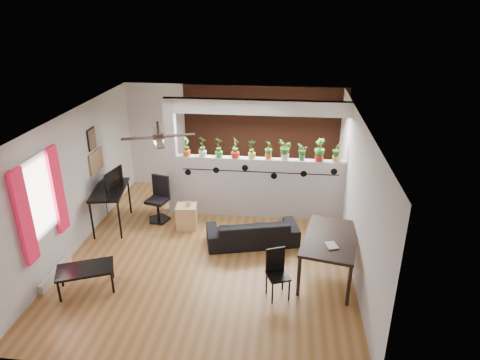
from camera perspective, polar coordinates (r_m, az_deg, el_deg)
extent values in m
cube|color=brown|center=(8.43, -3.72, -9.45)|extent=(6.30, 7.10, 0.10)
cube|color=#B7B7BA|center=(10.58, -1.09, 5.66)|extent=(6.30, 0.04, 2.90)
cube|color=#B7B7BA|center=(5.26, -9.95, -14.69)|extent=(6.30, 0.04, 2.90)
cube|color=#B7B7BA|center=(8.63, -21.36, -0.19)|extent=(0.04, 7.10, 2.90)
cube|color=#B7B7BA|center=(7.78, 15.39, -1.93)|extent=(0.04, 7.10, 2.90)
cube|color=white|center=(7.33, -4.27, 8.58)|extent=(6.30, 7.10, 0.10)
cube|color=#BCBCC1|center=(9.31, 2.61, -1.01)|extent=(3.60, 0.18, 1.35)
cube|color=silver|center=(8.73, 2.82, 9.66)|extent=(3.60, 0.18, 0.30)
cube|color=#BCBCC1|center=(9.38, -9.06, 3.02)|extent=(0.22, 0.20, 2.60)
cube|color=#97472C|center=(10.46, 3.24, 5.42)|extent=(3.90, 0.05, 2.60)
cube|color=black|center=(9.06, 2.61, 1.08)|extent=(3.31, 0.01, 0.02)
cylinder|color=black|center=(9.31, -6.96, 1.02)|extent=(0.14, 0.01, 0.14)
cylinder|color=black|center=(9.16, -3.20, 1.32)|extent=(0.14, 0.01, 0.14)
cylinder|color=black|center=(9.06, 0.66, 1.63)|extent=(0.14, 0.01, 0.14)
cylinder|color=black|center=(9.08, 4.55, 0.52)|extent=(0.14, 0.01, 0.14)
cylinder|color=black|center=(9.06, 8.49, 0.81)|extent=(0.14, 0.01, 0.14)
cylinder|color=black|center=(9.08, 12.43, 1.10)|extent=(0.14, 0.01, 0.14)
cube|color=white|center=(7.57, -25.37, -2.06)|extent=(0.02, 0.95, 1.25)
cube|color=silver|center=(7.57, -25.28, -2.07)|extent=(0.04, 1.05, 1.35)
cube|color=red|center=(7.21, -26.82, -4.48)|extent=(0.06, 0.30, 1.55)
cube|color=red|center=(7.97, -23.14, -1.22)|extent=(0.06, 0.30, 1.55)
cube|color=silver|center=(8.23, -23.34, -11.31)|extent=(0.08, 1.00, 0.18)
cube|color=#9D714B|center=(9.38, -18.62, 2.38)|extent=(0.03, 0.60, 0.45)
cube|color=#8C7259|center=(9.18, -19.14, 5.18)|extent=(0.03, 0.30, 0.40)
cube|color=black|center=(9.18, -19.17, 5.18)|extent=(0.02, 0.34, 0.44)
cylinder|color=black|center=(7.28, -10.91, 6.89)|extent=(0.04, 0.04, 0.20)
cylinder|color=black|center=(7.33, -10.82, 5.77)|extent=(0.18, 0.18, 0.10)
sphere|color=white|center=(7.35, -10.77, 5.10)|extent=(0.17, 0.17, 0.17)
cube|color=black|center=(7.35, -8.16, 5.93)|extent=(0.55, 0.29, 0.01)
cube|color=black|center=(7.65, -10.98, 6.44)|extent=(0.29, 0.55, 0.01)
cube|color=black|center=(7.32, -13.48, 5.45)|extent=(0.55, 0.29, 0.01)
cube|color=black|center=(7.01, -10.64, 4.88)|extent=(0.29, 0.55, 0.01)
cylinder|color=#D15E18|center=(9.26, -7.13, 3.60)|extent=(0.16, 0.16, 0.12)
imported|color=#1F5718|center=(9.19, -7.19, 4.83)|extent=(0.19, 0.23, 0.34)
cylinder|color=white|center=(9.19, -4.99, 3.53)|extent=(0.16, 0.16, 0.12)
imported|color=#1F5718|center=(9.12, -5.04, 4.80)|extent=(0.29, 0.27, 0.35)
cylinder|color=green|center=(9.13, -2.82, 3.45)|extent=(0.16, 0.16, 0.12)
imported|color=#1F5718|center=(9.06, -2.85, 4.70)|extent=(0.28, 0.26, 0.34)
cylinder|color=red|center=(9.08, -0.63, 3.37)|extent=(0.17, 0.17, 0.12)
imported|color=#1F5718|center=(9.00, -0.64, 4.73)|extent=(0.26, 0.30, 0.37)
cylinder|color=#CAC947|center=(9.05, 1.58, 3.29)|extent=(0.15, 0.15, 0.12)
imported|color=#1F5718|center=(8.98, 1.59, 4.48)|extent=(0.23, 0.19, 0.32)
cylinder|color=orange|center=(9.02, 3.80, 3.20)|extent=(0.13, 0.13, 0.12)
imported|color=#1F5718|center=(8.96, 3.83, 4.30)|extent=(0.23, 0.24, 0.29)
cylinder|color=white|center=(9.02, 6.03, 3.10)|extent=(0.16, 0.16, 0.12)
imported|color=#1F5718|center=(8.95, 6.09, 4.38)|extent=(0.25, 0.28, 0.35)
cylinder|color=green|center=(9.02, 8.27, 3.00)|extent=(0.12, 0.12, 0.12)
imported|color=#1F5718|center=(8.97, 8.33, 4.01)|extent=(0.16, 0.19, 0.26)
cylinder|color=red|center=(9.04, 10.49, 2.89)|extent=(0.18, 0.18, 0.12)
imported|color=#1F5718|center=(8.97, 10.60, 4.27)|extent=(0.32, 0.32, 0.38)
cylinder|color=gold|center=(9.08, 12.70, 2.78)|extent=(0.16, 0.16, 0.12)
imported|color=#1F5718|center=(9.01, 12.82, 4.05)|extent=(0.29, 0.29, 0.35)
imported|color=black|center=(8.47, 1.66, -6.89)|extent=(1.81, 1.07, 0.50)
cube|color=tan|center=(9.07, -7.11, -4.85)|extent=(0.46, 0.42, 0.51)
imported|color=gray|center=(8.92, -6.89, -3.16)|extent=(0.14, 0.14, 0.09)
cube|color=black|center=(9.22, -17.03, -1.25)|extent=(0.82, 1.27, 0.05)
cylinder|color=black|center=(8.99, -19.13, -5.23)|extent=(0.04, 0.04, 0.81)
cylinder|color=black|center=(8.86, -15.75, -5.22)|extent=(0.04, 0.04, 0.81)
cylinder|color=black|center=(9.94, -17.59, -2.21)|extent=(0.04, 0.04, 0.81)
cylinder|color=black|center=(9.82, -14.53, -2.16)|extent=(0.04, 0.04, 0.81)
imported|color=black|center=(9.29, -16.77, -0.17)|extent=(0.37, 0.12, 0.20)
cylinder|color=black|center=(9.51, -10.76, -5.14)|extent=(0.51, 0.51, 0.04)
cylinder|color=black|center=(9.41, -10.86, -3.99)|extent=(0.06, 0.06, 0.43)
cube|color=black|center=(9.31, -10.97, -2.69)|extent=(0.50, 0.50, 0.07)
cube|color=black|center=(9.34, -10.51, -0.71)|extent=(0.40, 0.15, 0.47)
cube|color=black|center=(7.41, 12.03, -7.65)|extent=(1.14, 1.58, 0.05)
cylinder|color=black|center=(7.10, 7.85, -12.62)|extent=(0.06, 0.06, 0.73)
cylinder|color=black|center=(7.05, 14.32, -13.53)|extent=(0.06, 0.06, 0.73)
cylinder|color=black|center=(8.23, 9.66, -7.29)|extent=(0.06, 0.06, 0.73)
cylinder|color=black|center=(8.18, 15.16, -8.02)|extent=(0.06, 0.06, 0.73)
imported|color=gray|center=(7.13, 11.44, -8.61)|extent=(0.23, 0.27, 0.02)
cube|color=black|center=(7.02, 5.10, -12.64)|extent=(0.44, 0.44, 0.03)
cube|color=black|center=(7.00, 4.72, -10.48)|extent=(0.31, 0.15, 0.43)
cube|color=black|center=(6.99, 4.33, -14.82)|extent=(0.03, 0.03, 0.40)
cube|color=black|center=(7.07, 6.56, -14.38)|extent=(0.03, 0.03, 0.40)
cube|color=black|center=(7.08, 3.59, -12.14)|extent=(0.03, 0.03, 0.82)
cube|color=black|center=(7.16, 5.78, -11.75)|extent=(0.03, 0.03, 0.82)
cube|color=black|center=(7.58, -19.97, -11.12)|extent=(1.02, 0.81, 0.04)
cylinder|color=black|center=(7.58, -22.97, -13.59)|extent=(0.04, 0.04, 0.38)
cylinder|color=black|center=(7.49, -16.62, -13.03)|extent=(0.04, 0.04, 0.38)
cylinder|color=black|center=(7.92, -22.71, -11.81)|extent=(0.04, 0.04, 0.38)
cylinder|color=black|center=(7.83, -16.68, -11.25)|extent=(0.04, 0.04, 0.38)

